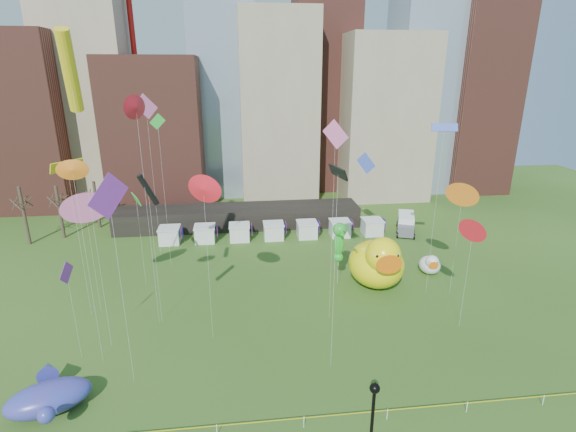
{
  "coord_description": "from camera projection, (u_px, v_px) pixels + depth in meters",
  "views": [
    {
      "loc": [
        -3.91,
        -23.64,
        23.66
      ],
      "look_at": [
        0.16,
        10.72,
        12.0
      ],
      "focal_mm": 27.0,
      "sensor_mm": 36.0,
      "label": 1
    }
  ],
  "objects": [
    {
      "name": "kite_16",
      "position": [
        203.0,
        189.0,
        35.83
      ],
      "size": [
        2.09,
        1.66,
        15.52
      ],
      "color": "silver",
      "rests_on": "ground"
    },
    {
      "name": "seahorse_green",
      "position": [
        339.0,
        239.0,
        48.77
      ],
      "size": [
        1.64,
        2.04,
        7.58
      ],
      "rotation": [
        0.0,
        0.0,
        0.04
      ],
      "color": "silver",
      "rests_on": "ground"
    },
    {
      "name": "box_truck",
      "position": [
        406.0,
        223.0,
        66.49
      ],
      "size": [
        4.3,
        6.73,
        2.69
      ],
      "rotation": [
        0.0,
        0.0,
        -0.35
      ],
      "color": "white",
      "rests_on": "ground"
    },
    {
      "name": "kite_6",
      "position": [
        463.0,
        195.0,
        44.86
      ],
      "size": [
        1.69,
        2.18,
        12.69
      ],
      "color": "silver",
      "rests_on": "ground"
    },
    {
      "name": "kite_1",
      "position": [
        85.0,
        207.0,
        41.37
      ],
      "size": [
        2.84,
        1.67,
        12.72
      ],
      "color": "silver",
      "rests_on": "ground"
    },
    {
      "name": "kite_0",
      "position": [
        473.0,
        230.0,
        38.9
      ],
      "size": [
        1.0,
        1.94,
        11.02
      ],
      "color": "silver",
      "rests_on": "ground"
    },
    {
      "name": "kite_2",
      "position": [
        148.0,
        190.0,
        38.8
      ],
      "size": [
        1.84,
        1.34,
        15.05
      ],
      "color": "silver",
      "rests_on": "ground"
    },
    {
      "name": "small_duck",
      "position": [
        430.0,
        264.0,
        52.72
      ],
      "size": [
        3.13,
        3.76,
        2.7
      ],
      "rotation": [
        0.0,
        0.0,
        -0.21
      ],
      "color": "white",
      "rests_on": "ground"
    },
    {
      "name": "kite_4",
      "position": [
        67.0,
        167.0,
        39.32
      ],
      "size": [
        2.28,
        2.83,
        15.92
      ],
      "color": "silver",
      "rests_on": "ground"
    },
    {
      "name": "big_duck",
      "position": [
        378.0,
        262.0,
        49.04
      ],
      "size": [
        6.56,
        8.72,
        6.65
      ],
      "rotation": [
        0.0,
        0.0,
        -0.04
      ],
      "color": "#FFEF0D",
      "rests_on": "ground"
    },
    {
      "name": "kite_12",
      "position": [
        70.0,
        72.0,
        31.76
      ],
      "size": [
        1.83,
        3.7,
        26.61
      ],
      "color": "silver",
      "rests_on": "ground"
    },
    {
      "name": "kite_9",
      "position": [
        335.0,
        139.0,
        37.95
      ],
      "size": [
        1.97,
        1.76,
        19.67
      ],
      "color": "silver",
      "rests_on": "ground"
    },
    {
      "name": "kite_3",
      "position": [
        136.0,
        199.0,
        47.44
      ],
      "size": [
        1.58,
        2.89,
        10.73
      ],
      "color": "silver",
      "rests_on": "ground"
    },
    {
      "name": "kite_14",
      "position": [
        72.0,
        171.0,
        31.81
      ],
      "size": [
        1.55,
        0.41,
        17.48
      ],
      "color": "silver",
      "rests_on": "ground"
    },
    {
      "name": "kite_5",
      "position": [
        366.0,
        164.0,
        57.96
      ],
      "size": [
        2.01,
        2.17,
        13.35
      ],
      "color": "silver",
      "rests_on": "ground"
    },
    {
      "name": "bare_trees",
      "position": [
        60.0,
        211.0,
        63.75
      ],
      "size": [
        8.44,
        6.44,
        8.5
      ],
      "color": "#382B21",
      "rests_on": "ground"
    },
    {
      "name": "vendor_tents",
      "position": [
        274.0,
        231.0,
        63.88
      ],
      "size": [
        33.24,
        2.8,
        2.4
      ],
      "color": "white",
      "rests_on": "ground"
    },
    {
      "name": "skyline",
      "position": [
        268.0,
        83.0,
        81.11
      ],
      "size": [
        101.0,
        23.0,
        68.0
      ],
      "color": "brown",
      "rests_on": "ground"
    },
    {
      "name": "ground",
      "position": [
        304.0,
        427.0,
        30.25
      ],
      "size": [
        160.0,
        160.0,
        0.0
      ],
      "primitive_type": "plane",
      "color": "#2C5219",
      "rests_on": "ground"
    },
    {
      "name": "kite_7",
      "position": [
        67.0,
        274.0,
        34.96
      ],
      "size": [
        0.5,
        1.85,
        9.12
      ],
      "color": "silver",
      "rests_on": "ground"
    },
    {
      "name": "seahorse_purple",
      "position": [
        393.0,
        257.0,
        48.31
      ],
      "size": [
        1.3,
        1.58,
        5.35
      ],
      "rotation": [
        0.0,
        0.0,
        -0.09
      ],
      "color": "silver",
      "rests_on": "ground"
    },
    {
      "name": "kite_15",
      "position": [
        109.0,
        199.0,
        29.94
      ],
      "size": [
        2.16,
        2.58,
        17.09
      ],
      "color": "silver",
      "rests_on": "ground"
    },
    {
      "name": "pavilion",
      "position": [
        239.0,
        217.0,
        68.81
      ],
      "size": [
        38.0,
        6.0,
        3.2
      ],
      "primitive_type": "cube",
      "color": "black",
      "rests_on": "ground"
    },
    {
      "name": "lamppost",
      "position": [
        373.0,
        414.0,
        26.46
      ],
      "size": [
        0.64,
        0.64,
        6.1
      ],
      "color": "black",
      "rests_on": "footpath"
    },
    {
      "name": "kite_11",
      "position": [
        158.0,
        128.0,
        49.8
      ],
      "size": [
        1.86,
        0.16,
        19.03
      ],
      "color": "silver",
      "rests_on": "ground"
    },
    {
      "name": "kite_13",
      "position": [
        444.0,
        129.0,
        42.81
      ],
      "size": [
        2.57,
        0.95,
        18.71
      ],
      "color": "silver",
      "rests_on": "ground"
    },
    {
      "name": "caution_tape",
      "position": [
        304.0,
        419.0,
        30.03
      ],
      "size": [
        50.0,
        0.06,
        0.9
      ],
      "color": "white",
      "rests_on": "ground"
    },
    {
      "name": "kite_17",
      "position": [
        146.0,
        109.0,
        51.91
      ],
      "size": [
        2.47,
        1.86,
        21.1
      ],
      "color": "silver",
      "rests_on": "ground"
    },
    {
      "name": "kite_10",
      "position": [
        338.0,
        174.0,
        31.13
      ],
      "size": [
        0.93,
        2.66,
        17.14
      ],
      "color": "silver",
      "rests_on": "ground"
    },
    {
      "name": "kite_8",
      "position": [
        136.0,
        108.0,
        36.16
      ],
      "size": [
        1.02,
        1.99,
        21.78
      ],
      "color": "silver",
      "rests_on": "ground"
    },
    {
      "name": "whale_inflatable",
      "position": [
        48.0,
        396.0,
        31.53
      ],
      "size": [
        6.56,
        7.32,
        2.58
      ],
      "rotation": [
        0.0,
        0.0,
        0.37
      ],
      "color": "#4A3592",
      "rests_on": "ground"
    }
  ]
}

